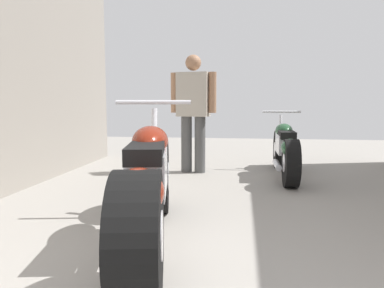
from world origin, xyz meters
TOP-DOWN VIEW (x-y plane):
  - ground_plane at (0.00, 3.03)m, footprint 14.56×14.56m
  - motorcycle_maroon_cruiser at (-0.67, 2.09)m, footprint 0.78×2.28m
  - motorcycle_black_naked at (0.60, 4.77)m, footprint 0.58×1.95m
  - mechanic_in_blue at (-0.72, 4.97)m, footprint 0.70×0.31m

SIDE VIEW (x-z plane):
  - ground_plane at x=0.00m, z-range 0.00..0.00m
  - motorcycle_black_naked at x=0.60m, z-range -0.07..0.85m
  - motorcycle_maroon_cruiser at x=-0.67m, z-range -0.09..0.97m
  - mechanic_in_blue at x=-0.72m, z-range 0.11..1.84m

